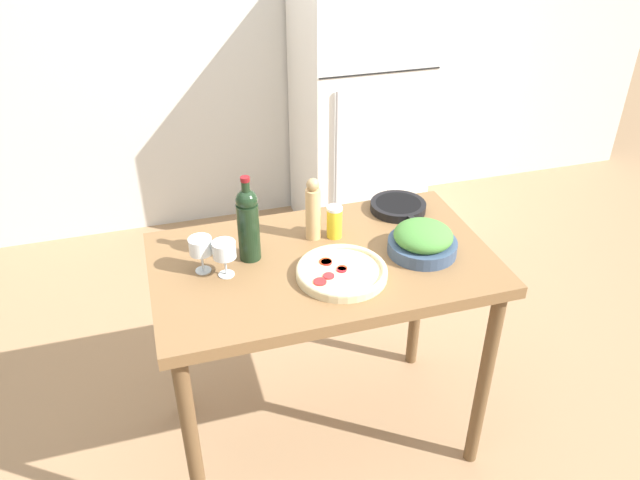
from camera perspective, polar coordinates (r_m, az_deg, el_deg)
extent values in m
plane|color=#9E7A56|center=(2.98, 0.22, -17.11)|extent=(14.00, 14.00, 0.00)
cube|color=silver|center=(4.14, -8.78, 18.46)|extent=(6.40, 0.06, 2.60)
cube|color=white|center=(4.08, 3.47, 11.55)|extent=(0.74, 0.70, 1.64)
cube|color=black|center=(3.66, 5.57, 14.96)|extent=(0.73, 0.01, 0.01)
cylinder|color=#B2B2B7|center=(3.71, 1.53, 8.05)|extent=(0.02, 0.02, 0.74)
cube|color=brown|center=(2.35, 0.27, -2.21)|extent=(1.28, 0.76, 0.05)
cylinder|color=brown|center=(2.37, -11.54, -18.31)|extent=(0.06, 0.06, 0.91)
cylinder|color=brown|center=(2.64, 14.76, -12.46)|extent=(0.06, 0.06, 0.91)
cylinder|color=brown|center=(2.83, -13.10, -8.52)|extent=(0.06, 0.06, 0.91)
cylinder|color=brown|center=(3.05, 8.93, -4.55)|extent=(0.06, 0.06, 0.91)
cylinder|color=black|center=(2.30, -6.53, 0.76)|extent=(0.08, 0.08, 0.23)
sphere|color=black|center=(2.24, -6.74, 3.64)|extent=(0.08, 0.08, 0.08)
cylinder|color=black|center=(2.22, -6.80, 4.50)|extent=(0.03, 0.03, 0.08)
cylinder|color=maroon|center=(2.20, -6.88, 5.55)|extent=(0.03, 0.03, 0.02)
cylinder|color=silver|center=(2.28, -8.53, -3.17)|extent=(0.06, 0.06, 0.00)
cylinder|color=silver|center=(2.25, -8.61, -2.35)|extent=(0.01, 0.01, 0.07)
cylinder|color=white|center=(2.22, -8.75, -0.92)|extent=(0.08, 0.08, 0.06)
cylinder|color=maroon|center=(2.23, -8.71, -1.33)|extent=(0.07, 0.07, 0.02)
cylinder|color=silver|center=(2.31, -10.61, -2.74)|extent=(0.06, 0.06, 0.00)
cylinder|color=silver|center=(2.29, -10.71, -1.94)|extent=(0.01, 0.01, 0.07)
cylinder|color=white|center=(2.26, -10.88, -0.52)|extent=(0.08, 0.08, 0.06)
cylinder|color=maroon|center=(2.27, -10.81, -1.09)|extent=(0.07, 0.07, 0.01)
cylinder|color=tan|center=(2.41, -0.64, 2.38)|extent=(0.06, 0.06, 0.21)
sphere|color=tan|center=(2.35, -0.66, 5.08)|extent=(0.05, 0.05, 0.05)
cylinder|color=#384C6B|center=(2.39, 9.32, -0.59)|extent=(0.26, 0.26, 0.05)
ellipsoid|color=#478438|center=(2.37, 9.42, 0.41)|extent=(0.22, 0.22, 0.09)
cylinder|color=beige|center=(2.24, 1.99, -3.06)|extent=(0.33, 0.33, 0.02)
torus|color=beige|center=(2.24, 2.00, -2.76)|extent=(0.33, 0.33, 0.02)
cylinder|color=red|center=(2.24, 2.04, -2.60)|extent=(0.04, 0.04, 0.01)
cylinder|color=red|center=(2.20, 0.80, -3.30)|extent=(0.04, 0.04, 0.01)
cylinder|color=red|center=(2.24, 1.99, -2.73)|extent=(0.03, 0.03, 0.01)
cylinder|color=red|center=(2.18, 0.00, -3.83)|extent=(0.05, 0.05, 0.01)
cylinder|color=red|center=(2.27, 0.60, -2.05)|extent=(0.04, 0.04, 0.01)
cylinder|color=red|center=(2.28, 0.52, -1.98)|extent=(0.05, 0.05, 0.01)
cylinder|color=yellow|center=(2.44, 1.32, 1.55)|extent=(0.06, 0.06, 0.12)
cylinder|color=white|center=(2.41, 1.34, 2.91)|extent=(0.06, 0.06, 0.01)
cylinder|color=black|center=(2.67, 7.15, 3.06)|extent=(0.24, 0.24, 0.04)
cylinder|color=black|center=(2.66, 7.16, 3.12)|extent=(0.19, 0.19, 0.03)
cube|color=black|center=(2.52, 8.98, 1.28)|extent=(0.03, 0.14, 0.02)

